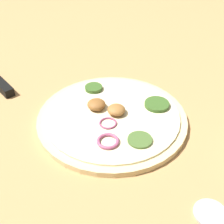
{
  "coord_description": "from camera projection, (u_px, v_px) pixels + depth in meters",
  "views": [
    {
      "loc": [
        -0.19,
        -0.41,
        0.37
      ],
      "look_at": [
        0.0,
        0.0,
        0.02
      ],
      "focal_mm": 50.0,
      "sensor_mm": 36.0,
      "label": 1
    }
  ],
  "objects": [
    {
      "name": "loose_cap",
      "position": [
        211.0,
        212.0,
        0.43
      ],
      "size": [
        0.05,
        0.05,
        0.01
      ],
      "color": "#B2B2B7",
      "rests_on": "ground_plane"
    },
    {
      "name": "ground_plane",
      "position": [
        112.0,
        121.0,
        0.59
      ],
      "size": [
        3.0,
        3.0,
        0.0
      ],
      "primitive_type": "plane",
      "color": "tan"
    },
    {
      "name": "pizza",
      "position": [
        112.0,
        117.0,
        0.58
      ],
      "size": [
        0.28,
        0.28,
        0.03
      ],
      "color": "beige",
      "rests_on": "ground_plane"
    }
  ]
}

